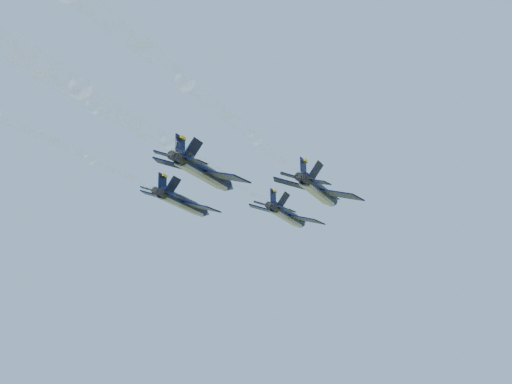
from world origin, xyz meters
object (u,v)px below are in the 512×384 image
(jet_lead, at_px, (288,216))
(jet_right, at_px, (320,191))
(jet_slot, at_px, (205,173))
(jet_left, at_px, (184,203))

(jet_lead, relative_size, jet_right, 1.00)
(jet_lead, height_order, jet_right, same)
(jet_lead, height_order, jet_slot, same)
(jet_lead, relative_size, jet_left, 1.00)
(jet_slot, bearing_deg, jet_lead, 89.38)
(jet_right, xyz_separation_m, jet_slot, (-10.61, -13.00, 0.00))
(jet_right, distance_m, jet_slot, 16.78)
(jet_right, relative_size, jet_slot, 1.00)
(jet_slot, bearing_deg, jet_left, 125.17)
(jet_right, bearing_deg, jet_slot, -124.38)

